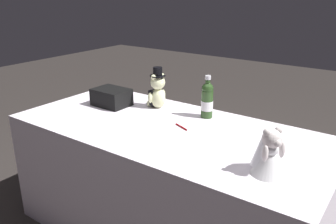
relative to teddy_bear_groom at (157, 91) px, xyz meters
The scene contains 6 objects.
reception_table 0.65m from the teddy_bear_groom, 137.00° to the left, with size 2.00×0.92×0.79m, color white.
teddy_bear_groom is the anchor object (origin of this frame).
teddy_bear_bride 1.09m from the teddy_bear_groom, 155.33° to the left, with size 0.22×0.20×0.23m.
champagne_bottle 0.39m from the teddy_bear_groom, behind, with size 0.08×0.08×0.29m.
signing_pen 0.44m from the teddy_bear_groom, 148.04° to the left, with size 0.12×0.06×0.01m.
gift_case_black 0.35m from the teddy_bear_groom, 27.69° to the left, with size 0.26×0.20×0.12m.
Camera 1 is at (-1.17, 1.64, 1.62)m, focal length 37.43 mm.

